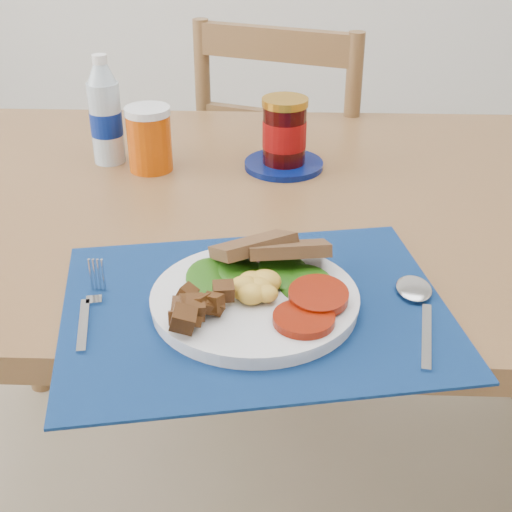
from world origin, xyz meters
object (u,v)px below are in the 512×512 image
(water_bottle, at_px, (106,116))
(jam_on_saucer, at_px, (284,138))
(juice_glass, at_px, (150,141))
(chair_far, at_px, (289,162))
(breakfast_plate, at_px, (251,296))

(water_bottle, height_order, jam_on_saucer, water_bottle)
(water_bottle, bearing_deg, juice_glass, -22.85)
(chair_far, xyz_separation_m, breakfast_plate, (-0.05, -0.94, 0.20))
(breakfast_plate, relative_size, juice_glass, 2.36)
(water_bottle, xyz_separation_m, jam_on_saucer, (0.32, -0.02, -0.03))
(juice_glass, distance_m, jam_on_saucer, 0.24)
(juice_glass, height_order, jam_on_saucer, jam_on_saucer)
(breakfast_plate, xyz_separation_m, water_bottle, (-0.28, 0.49, 0.07))
(chair_far, relative_size, water_bottle, 5.69)
(chair_far, distance_m, breakfast_plate, 0.96)
(chair_far, relative_size, jam_on_saucer, 7.85)
(chair_far, bearing_deg, breakfast_plate, 105.83)
(breakfast_plate, bearing_deg, jam_on_saucer, 62.90)
(breakfast_plate, relative_size, jam_on_saucer, 1.79)
(chair_far, xyz_separation_m, juice_glass, (-0.26, -0.49, 0.23))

